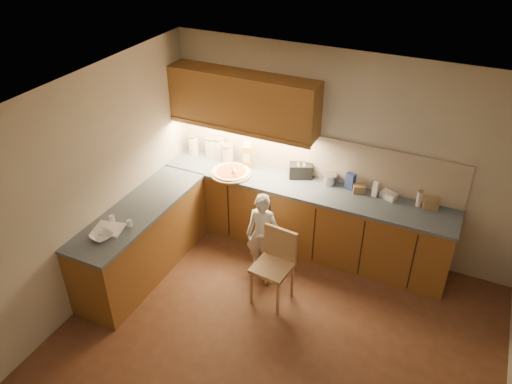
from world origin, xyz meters
TOP-DOWN VIEW (x-y plane):
  - room at (0.00, 0.00)m, footprint 4.54×4.50m
  - l_counter at (-0.92, 1.25)m, footprint 3.77×2.62m
  - backsplash at (-0.38, 1.99)m, footprint 3.75×0.02m
  - upper_cabinets at (-1.27, 1.82)m, footprint 1.95×0.36m
  - pizza_on_board at (-1.33, 1.57)m, footprint 0.54×0.54m
  - child at (-0.62, 0.99)m, footprint 0.42×0.29m
  - wooden_chair at (-0.30, 0.66)m, footprint 0.44×0.44m
  - mixing_bowl at (-1.95, -0.23)m, footprint 0.27×0.27m
  - canister_a at (-2.06, 1.84)m, footprint 0.14×0.14m
  - canister_b at (-1.80, 1.88)m, footprint 0.17×0.17m
  - canister_c at (-1.68, 1.89)m, footprint 0.16×0.16m
  - canister_d at (-1.52, 1.84)m, footprint 0.16×0.16m
  - oil_jug at (-1.22, 1.83)m, footprint 0.14×0.11m
  - toaster at (-0.49, 1.88)m, footprint 0.33×0.26m
  - steel_pot at (-0.11, 1.89)m, footprint 0.18×0.18m
  - blue_box at (0.17, 1.88)m, footprint 0.13×0.11m
  - card_box_a at (0.29, 1.85)m, footprint 0.17×0.15m
  - white_bottle at (0.48, 1.85)m, footprint 0.07×0.07m
  - flat_pack at (0.65, 1.88)m, footprint 0.22×0.18m
  - tall_jar at (1.00, 1.86)m, footprint 0.07×0.07m
  - card_box_b at (1.13, 1.88)m, footprint 0.20×0.17m
  - dough_cloth at (-1.99, -0.07)m, footprint 0.36×0.31m
  - spice_jar_a at (-2.05, 0.07)m, footprint 0.07×0.07m
  - spice_jar_b at (-1.82, 0.08)m, footprint 0.08×0.08m

SIDE VIEW (x-z plane):
  - l_counter at x=-0.92m, z-range 0.00..0.92m
  - wooden_chair at x=-0.30m, z-range 0.07..0.98m
  - child at x=-0.62m, z-range 0.00..1.10m
  - dough_cloth at x=-1.99m, z-range 0.92..0.94m
  - pizza_on_board at x=-1.33m, z-range 0.83..1.05m
  - mixing_bowl at x=-1.95m, z-range 0.92..0.98m
  - flat_pack at x=0.65m, z-range 0.92..0.99m
  - spice_jar_b at x=-1.82m, z-range 0.92..1.00m
  - spice_jar_a at x=-2.05m, z-range 0.92..1.00m
  - card_box_a at x=0.29m, z-range 0.92..1.02m
  - card_box_b at x=1.13m, z-range 0.92..1.05m
  - steel_pot at x=-0.11m, z-range 0.92..1.06m
  - white_bottle at x=0.48m, z-range 0.92..1.11m
  - toaster at x=-0.49m, z-range 0.92..1.11m
  - tall_jar at x=1.00m, z-range 0.92..1.13m
  - blue_box at x=0.17m, z-range 0.92..1.14m
  - canister_d at x=-1.52m, z-range 0.92..1.18m
  - canister_a at x=-2.06m, z-range 0.92..1.21m
  - canister_b at x=-1.80m, z-range 0.92..1.22m
  - canister_c at x=-1.68m, z-range 0.92..1.23m
  - oil_jug at x=-1.22m, z-range 0.90..1.27m
  - backsplash at x=-0.38m, z-range 0.92..1.50m
  - room at x=0.00m, z-range 0.37..2.99m
  - upper_cabinets at x=-1.27m, z-range 1.48..2.21m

